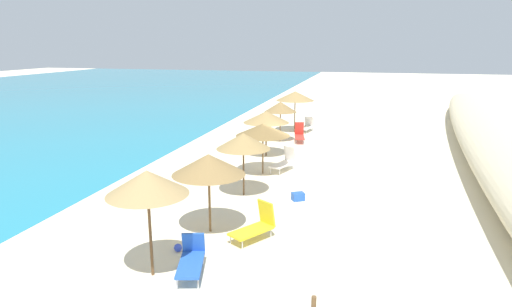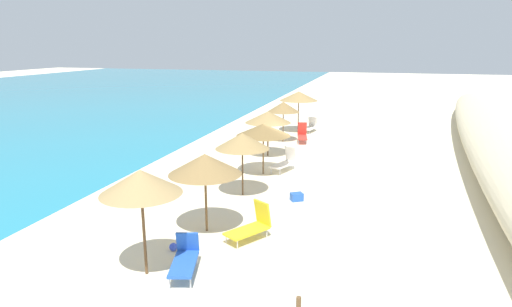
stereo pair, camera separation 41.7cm
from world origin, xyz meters
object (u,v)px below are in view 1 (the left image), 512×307
(beach_umbrella_3, at_px, (263,130))
(lounge_chair_2, at_px, (299,134))
(beach_umbrella_5, at_px, (280,107))
(lounge_chair_3, at_px, (191,259))
(lounge_chair_0, at_px, (285,161))
(beach_umbrella_4, at_px, (266,117))
(beach_umbrella_2, at_px, (243,141))
(beach_umbrella_1, at_px, (209,164))
(lounge_chair_1, at_px, (256,225))
(cooler_box, at_px, (298,197))
(lounge_chair_4, at_px, (307,126))
(beach_umbrella_0, at_px, (147,183))
(beach_ball, at_px, (178,248))
(beach_umbrella_6, at_px, (295,96))

(beach_umbrella_3, relative_size, lounge_chair_2, 1.55)
(beach_umbrella_3, bearing_deg, beach_umbrella_5, 5.05)
(lounge_chair_3, bearing_deg, beach_umbrella_5, -101.85)
(lounge_chair_0, bearing_deg, beach_umbrella_3, 60.44)
(beach_umbrella_4, xyz_separation_m, beach_umbrella_5, (3.90, -0.01, 0.04))
(beach_umbrella_2, bearing_deg, beach_umbrella_1, 178.96)
(beach_umbrella_4, distance_m, lounge_chair_2, 4.62)
(lounge_chair_1, distance_m, cooler_box, 3.99)
(beach_umbrella_3, height_order, beach_umbrella_5, beach_umbrella_5)
(beach_umbrella_2, relative_size, lounge_chair_4, 1.59)
(beach_umbrella_5, relative_size, lounge_chair_1, 1.58)
(beach_umbrella_2, xyz_separation_m, lounge_chair_1, (-4.00, -1.58, -1.83))
(lounge_chair_4, bearing_deg, beach_umbrella_4, 92.79)
(cooler_box, bearing_deg, beach_umbrella_5, 15.32)
(lounge_chair_0, distance_m, lounge_chair_2, 6.81)
(beach_umbrella_5, bearing_deg, lounge_chair_0, -166.60)
(beach_umbrella_0, distance_m, lounge_chair_2, 17.91)
(lounge_chair_2, xyz_separation_m, cooler_box, (-10.89, -1.70, -0.33))
(beach_ball, height_order, cooler_box, cooler_box)
(beach_umbrella_5, distance_m, lounge_chair_3, 17.33)
(beach_umbrella_3, relative_size, lounge_chair_0, 1.49)
(beach_umbrella_6, xyz_separation_m, beach_ball, (-19.49, 0.23, -2.45))
(lounge_chair_4, bearing_deg, beach_umbrella_1, 99.73)
(beach_umbrella_0, bearing_deg, beach_umbrella_6, -0.86)
(lounge_chair_3, xyz_separation_m, cooler_box, (6.53, -1.88, -0.29))
(beach_umbrella_5, height_order, lounge_chair_3, beach_umbrella_5)
(lounge_chair_4, bearing_deg, lounge_chair_3, 101.36)
(lounge_chair_4, height_order, beach_ball, lounge_chair_4)
(beach_umbrella_3, height_order, lounge_chair_0, beach_umbrella_3)
(beach_umbrella_0, relative_size, lounge_chair_2, 1.79)
(lounge_chair_2, bearing_deg, beach_umbrella_5, -2.22)
(beach_umbrella_1, relative_size, beach_umbrella_4, 1.05)
(beach_umbrella_0, bearing_deg, lounge_chair_3, -71.92)
(lounge_chair_2, bearing_deg, beach_umbrella_0, 74.36)
(beach_umbrella_6, relative_size, lounge_chair_2, 1.74)
(beach_umbrella_0, height_order, beach_umbrella_1, beach_umbrella_0)
(beach_umbrella_1, distance_m, beach_umbrella_3, 7.03)
(lounge_chair_3, xyz_separation_m, lounge_chair_4, (20.95, -0.15, -0.05))
(beach_umbrella_0, xyz_separation_m, beach_ball, (1.46, -0.09, -2.52))
(beach_umbrella_3, bearing_deg, lounge_chair_2, -4.32)
(beach_umbrella_6, bearing_deg, beach_umbrella_5, 174.05)
(beach_umbrella_0, height_order, beach_umbrella_4, beach_umbrella_0)
(lounge_chair_3, height_order, beach_ball, lounge_chair_3)
(lounge_chair_0, distance_m, lounge_chair_3, 10.63)
(beach_umbrella_4, height_order, cooler_box, beach_umbrella_4)
(beach_umbrella_6, distance_m, lounge_chair_1, 18.23)
(beach_umbrella_5, xyz_separation_m, beach_umbrella_6, (3.42, -0.36, 0.33))
(lounge_chair_3, bearing_deg, beach_umbrella_2, -101.63)
(cooler_box, bearing_deg, beach_umbrella_6, 10.33)
(cooler_box, bearing_deg, beach_umbrella_2, 87.96)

